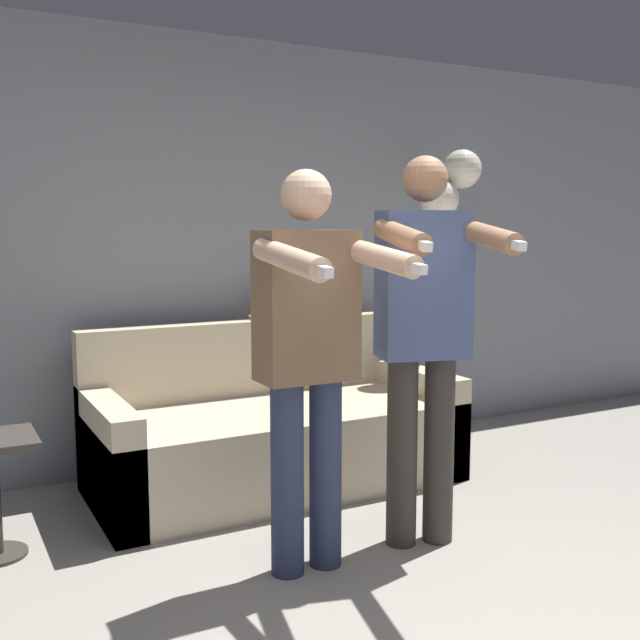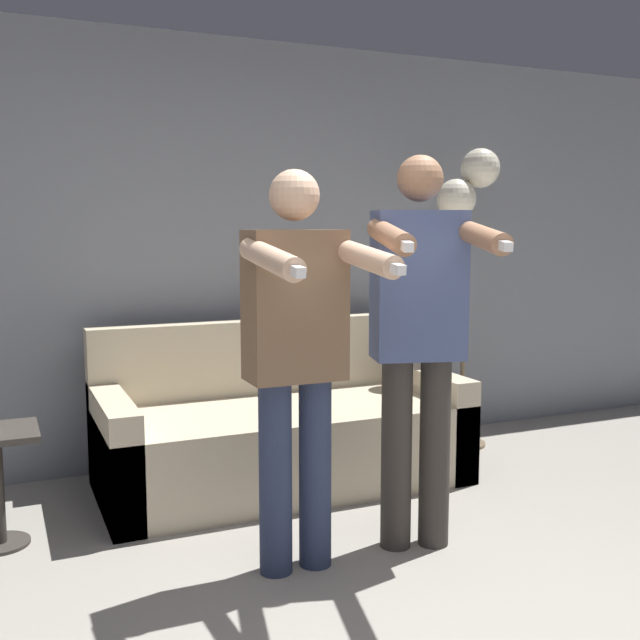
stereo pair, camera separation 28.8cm
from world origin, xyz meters
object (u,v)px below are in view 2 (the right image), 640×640
object	(u,v)px
person_right	(419,328)
cat	(306,306)
person_left	(297,346)
couch	(281,433)
floor_lamp	(468,205)

from	to	relation	value
person_right	cat	size ratio (longest dim) A/B	3.66
person_left	person_right	distance (m)	0.59
couch	floor_lamp	size ratio (longest dim) A/B	1.03
person_left	couch	bearing A→B (deg)	73.57
cat	floor_lamp	bearing A→B (deg)	-7.62
cat	floor_lamp	world-z (taller)	floor_lamp
couch	person_left	xyz separation A→B (m)	(-0.33, -1.08, 0.68)
person_right	floor_lamp	size ratio (longest dim) A/B	0.90
person_left	person_right	size ratio (longest dim) A/B	0.96
person_right	floor_lamp	distance (m)	1.81
person_right	cat	xyz separation A→B (m)	(0.05, 1.42, -0.05)
person_left	floor_lamp	xyz separation A→B (m)	(1.71, 1.28, 0.63)
couch	person_right	size ratio (longest dim) A/B	1.15
person_right	floor_lamp	world-z (taller)	floor_lamp
couch	person_right	distance (m)	1.32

